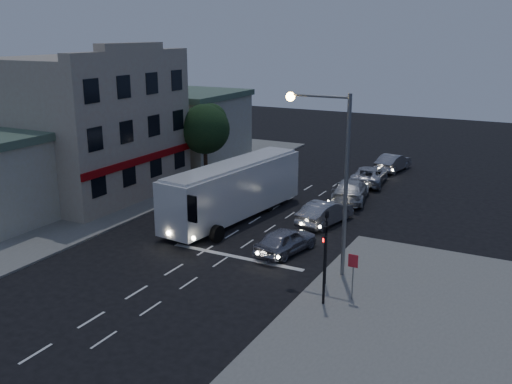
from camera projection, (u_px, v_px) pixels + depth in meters
The scene contains 17 objects.
ground at pixel (185, 263), 30.28m from camera, with size 120.00×120.00×0.00m, color black.
sidewalk_near at pixel (415, 363), 21.05m from camera, with size 12.00×24.00×0.12m, color slate.
sidewalk_far at pixel (102, 194), 42.88m from camera, with size 12.00×50.00×0.12m, color slate.
road_markings at pixel (237, 247), 32.52m from camera, with size 8.00×30.55×0.01m.
tour_bus at pixel (234, 189), 36.95m from camera, with size 3.93×12.39×3.73m.
car_suv at pixel (286, 240), 31.48m from camera, with size 1.72×4.26×1.45m, color #91919E.
car_sedan_a at pixel (325, 213), 36.19m from camera, with size 1.60×4.58×1.51m, color #94959B.
car_sedan_b at pixel (351, 190), 41.09m from camera, with size 2.25×5.54×1.61m, color silver.
car_sedan_c at pixel (369, 175), 45.71m from camera, with size 2.39×5.19×1.44m, color #B1B3BA.
car_extra at pixel (393, 162), 49.97m from camera, with size 1.60×4.60×1.52m, color gray.
traffic_signal_main at pixel (326, 239), 26.89m from camera, with size 0.25×0.35×4.10m.
traffic_signal_side at pixel (325, 256), 24.89m from camera, with size 0.18×0.15×4.10m.
regulatory_sign at pixel (353, 269), 25.49m from camera, with size 0.45×0.12×2.20m.
streetlight at pixel (334, 164), 27.31m from camera, with size 3.32×0.44×9.00m.
main_building at pixel (87, 126), 41.92m from camera, with size 10.12×12.00×11.00m.
low_building_north at pixel (186, 127), 52.42m from camera, with size 9.40×9.40×6.50m.
street_tree at pixel (205, 127), 45.52m from camera, with size 4.00×4.00×6.20m.
Camera 1 is at (16.38, -23.14, 11.88)m, focal length 40.00 mm.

